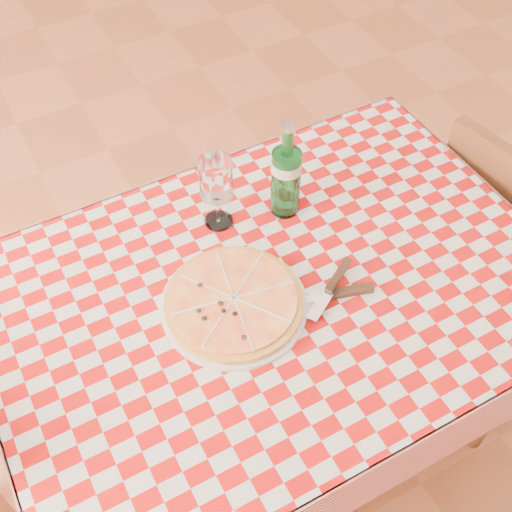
{
  "coord_description": "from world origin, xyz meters",
  "views": [
    {
      "loc": [
        -0.45,
        -0.74,
        1.94
      ],
      "look_at": [
        -0.02,
        0.06,
        0.82
      ],
      "focal_mm": 45.0,
      "sensor_mm": 36.0,
      "label": 1
    }
  ],
  "objects_px": {
    "dining_table": "(275,311)",
    "water_bottle": "(286,170)",
    "chair_near": "(499,230)",
    "wine_glass": "(217,193)",
    "pizza_plate": "(234,301)"
  },
  "relations": [
    {
      "from": "dining_table",
      "to": "water_bottle",
      "type": "height_order",
      "value": "water_bottle"
    },
    {
      "from": "dining_table",
      "to": "water_bottle",
      "type": "distance_m",
      "value": 0.34
    },
    {
      "from": "dining_table",
      "to": "chair_near",
      "type": "distance_m",
      "value": 0.83
    },
    {
      "from": "dining_table",
      "to": "chair_near",
      "type": "relative_size",
      "value": 1.43
    },
    {
      "from": "water_bottle",
      "to": "wine_glass",
      "type": "height_order",
      "value": "water_bottle"
    },
    {
      "from": "pizza_plate",
      "to": "wine_glass",
      "type": "height_order",
      "value": "wine_glass"
    },
    {
      "from": "pizza_plate",
      "to": "wine_glass",
      "type": "bearing_deg",
      "value": 71.34
    },
    {
      "from": "water_bottle",
      "to": "wine_glass",
      "type": "bearing_deg",
      "value": 166.59
    },
    {
      "from": "pizza_plate",
      "to": "dining_table",
      "type": "bearing_deg",
      "value": 1.15
    },
    {
      "from": "chair_near",
      "to": "pizza_plate",
      "type": "height_order",
      "value": "chair_near"
    },
    {
      "from": "water_bottle",
      "to": "wine_glass",
      "type": "distance_m",
      "value": 0.17
    },
    {
      "from": "dining_table",
      "to": "pizza_plate",
      "type": "distance_m",
      "value": 0.16
    },
    {
      "from": "wine_glass",
      "to": "water_bottle",
      "type": "bearing_deg",
      "value": -13.41
    },
    {
      "from": "wine_glass",
      "to": "chair_near",
      "type": "bearing_deg",
      "value": -13.81
    },
    {
      "from": "dining_table",
      "to": "pizza_plate",
      "type": "relative_size",
      "value": 3.65
    }
  ]
}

